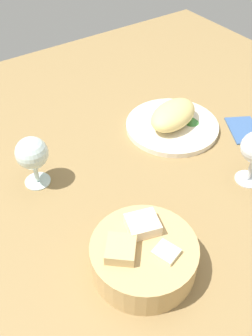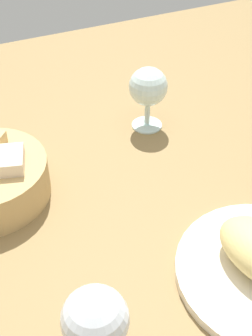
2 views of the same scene
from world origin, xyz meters
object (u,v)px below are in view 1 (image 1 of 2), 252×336
Objects in this scene: wine_glass_near at (32,155)px; folded_napkin at (244,129)px; plate at (172,126)px; bread_basket at (143,255)px.

wine_glass_near is 53.35cm from folded_napkin.
bread_basket reaches higher than plate.
bread_basket is 1.70× the size of folded_napkin.
plate is 2.00× the size of wine_glass_near.
wine_glass_near is at bearing -2.39° from plate.
plate is 42.00cm from bread_basket.
wine_glass_near is at bearing -78.26° from bread_basket.
plate reaches higher than folded_napkin.
wine_glass_near reaches higher than bread_basket.
folded_napkin is at bearing 142.46° from plate.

